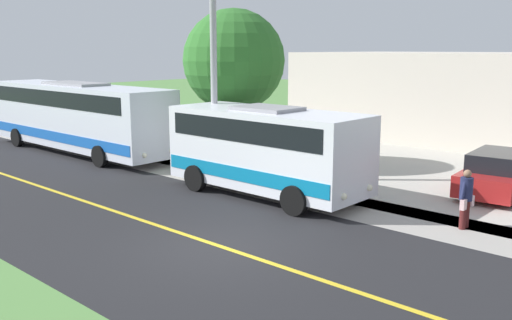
{
  "coord_description": "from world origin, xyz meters",
  "views": [
    {
      "loc": [
        9.15,
        9.51,
        4.8
      ],
      "look_at": [
        -3.5,
        -1.94,
        1.4
      ],
      "focal_mm": 39.36,
      "sensor_mm": 36.0,
      "label": 1
    }
  ],
  "objects_px": {
    "shuttle_bus_front": "(267,147)",
    "parked_car_near": "(499,173)",
    "street_light_pole": "(211,48)",
    "commercial_building": "(507,97)",
    "transit_bus_rear": "(77,114)",
    "pedestrian_with_bags": "(466,197)",
    "tree_curbside": "(234,61)"
  },
  "relations": [
    {
      "from": "shuttle_bus_front",
      "to": "parked_car_near",
      "type": "xyz_separation_m",
      "value": [
        -5.34,
        5.65,
        -0.93
      ]
    },
    {
      "from": "street_light_pole",
      "to": "commercial_building",
      "type": "height_order",
      "value": "street_light_pole"
    },
    {
      "from": "street_light_pole",
      "to": "commercial_building",
      "type": "distance_m",
      "value": 17.42
    },
    {
      "from": "parked_car_near",
      "to": "commercial_building",
      "type": "relative_size",
      "value": 0.21
    },
    {
      "from": "transit_bus_rear",
      "to": "commercial_building",
      "type": "relative_size",
      "value": 0.56
    },
    {
      "from": "shuttle_bus_front",
      "to": "pedestrian_with_bags",
      "type": "relative_size",
      "value": 4.33
    },
    {
      "from": "transit_bus_rear",
      "to": "tree_curbside",
      "type": "relative_size",
      "value": 1.88
    },
    {
      "from": "pedestrian_with_bags",
      "to": "commercial_building",
      "type": "xyz_separation_m",
      "value": [
        -15.95,
        -4.34,
        1.42
      ]
    },
    {
      "from": "parked_car_near",
      "to": "shuttle_bus_front",
      "type": "bearing_deg",
      "value": -46.64
    },
    {
      "from": "tree_curbside",
      "to": "commercial_building",
      "type": "xyz_separation_m",
      "value": [
        -14.0,
        6.25,
        -2.01
      ]
    },
    {
      "from": "commercial_building",
      "to": "transit_bus_rear",
      "type": "bearing_deg",
      "value": -39.04
    },
    {
      "from": "transit_bus_rear",
      "to": "tree_curbside",
      "type": "distance_m",
      "value": 8.36
    },
    {
      "from": "shuttle_bus_front",
      "to": "pedestrian_with_bags",
      "type": "distance_m",
      "value": 6.43
    },
    {
      "from": "shuttle_bus_front",
      "to": "tree_curbside",
      "type": "xyz_separation_m",
      "value": [
        -2.85,
        -4.27,
        2.68
      ]
    },
    {
      "from": "shuttle_bus_front",
      "to": "tree_curbside",
      "type": "height_order",
      "value": "tree_curbside"
    },
    {
      "from": "shuttle_bus_front",
      "to": "transit_bus_rear",
      "type": "bearing_deg",
      "value": -89.89
    },
    {
      "from": "shuttle_bus_front",
      "to": "pedestrian_with_bags",
      "type": "bearing_deg",
      "value": 98.14
    },
    {
      "from": "street_light_pole",
      "to": "commercial_building",
      "type": "xyz_separation_m",
      "value": [
        -16.51,
        4.92,
        -2.53
      ]
    },
    {
      "from": "transit_bus_rear",
      "to": "parked_car_near",
      "type": "distance_m",
      "value": 18.21
    },
    {
      "from": "pedestrian_with_bags",
      "to": "street_light_pole",
      "type": "relative_size",
      "value": 0.18
    },
    {
      "from": "transit_bus_rear",
      "to": "shuttle_bus_front",
      "type": "bearing_deg",
      "value": 90.11
    },
    {
      "from": "transit_bus_rear",
      "to": "parked_car_near",
      "type": "bearing_deg",
      "value": 107.16
    },
    {
      "from": "transit_bus_rear",
      "to": "pedestrian_with_bags",
      "type": "height_order",
      "value": "transit_bus_rear"
    },
    {
      "from": "street_light_pole",
      "to": "parked_car_near",
      "type": "relative_size",
      "value": 1.94
    },
    {
      "from": "tree_curbside",
      "to": "pedestrian_with_bags",
      "type": "bearing_deg",
      "value": 79.59
    },
    {
      "from": "shuttle_bus_front",
      "to": "parked_car_near",
      "type": "height_order",
      "value": "shuttle_bus_front"
    },
    {
      "from": "shuttle_bus_front",
      "to": "street_light_pole",
      "type": "bearing_deg",
      "value": -96.55
    },
    {
      "from": "pedestrian_with_bags",
      "to": "tree_curbside",
      "type": "relative_size",
      "value": 0.25
    },
    {
      "from": "street_light_pole",
      "to": "parked_car_near",
      "type": "distance_m",
      "value": 10.77
    },
    {
      "from": "transit_bus_rear",
      "to": "parked_car_near",
      "type": "xyz_separation_m",
      "value": [
        -5.36,
        17.36,
        -1.1
      ]
    },
    {
      "from": "transit_bus_rear",
      "to": "street_light_pole",
      "type": "bearing_deg",
      "value": 92.36
    },
    {
      "from": "parked_car_near",
      "to": "street_light_pole",
      "type": "bearing_deg",
      "value": -59.83
    }
  ]
}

